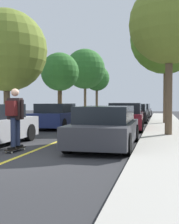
# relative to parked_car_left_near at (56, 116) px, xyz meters

# --- Properties ---
(ground) EXTENTS (80.00, 80.00, 0.00)m
(ground) POSITION_rel_parked_car_left_near_xyz_m (1.97, -8.54, -0.69)
(ground) COLOR #2D2D30
(sidewalk_right) EXTENTS (2.09, 56.00, 0.14)m
(sidewalk_right) POSITION_rel_parked_car_left_near_xyz_m (6.03, -8.54, -0.62)
(sidewalk_right) COLOR #ADA89E
(sidewalk_right) RESTS_ON ground
(center_line) EXTENTS (0.12, 39.20, 0.01)m
(center_line) POSITION_rel_parked_car_left_near_xyz_m (1.97, -4.54, -0.68)
(center_line) COLOR gold
(center_line) RESTS_ON ground
(parked_car_left_near) EXTENTS (1.98, 4.20, 1.39)m
(parked_car_left_near) POSITION_rel_parked_car_left_near_xyz_m (0.00, 0.00, 0.00)
(parked_car_left_near) COLOR navy
(parked_car_left_near) RESTS_ON ground
(parked_car_right_nearest) EXTENTS (1.99, 4.36, 1.34)m
(parked_car_right_nearest) POSITION_rel_parked_car_left_near_xyz_m (3.93, -6.07, -0.02)
(parked_car_right_nearest) COLOR #38383D
(parked_car_right_nearest) RESTS_ON ground
(parked_car_right_near) EXTENTS (1.99, 4.64, 1.43)m
(parked_car_right_near) POSITION_rel_parked_car_left_near_xyz_m (3.93, 0.14, 0.02)
(parked_car_right_near) COLOR maroon
(parked_car_right_near) RESTS_ON ground
(parked_car_right_far) EXTENTS (1.89, 4.26, 1.33)m
(parked_car_right_far) POSITION_rel_parked_car_left_near_xyz_m (3.93, 5.86, -0.03)
(parked_car_right_far) COLOR black
(parked_car_right_far) RESTS_ON ground
(parked_car_right_farthest) EXTENTS (1.97, 4.16, 1.30)m
(parked_car_right_farthest) POSITION_rel_parked_car_left_near_xyz_m (3.93, 12.59, -0.04)
(parked_car_right_farthest) COLOR #38383D
(parked_car_right_farthest) RESTS_ON ground
(street_tree_left_nearest) EXTENTS (4.25, 4.25, 6.14)m
(street_tree_left_nearest) POSITION_rel_parked_car_left_near_xyz_m (-2.10, -1.67, 3.45)
(street_tree_left_nearest) COLOR brown
(street_tree_left_nearest) RESTS_ON sidewalk_left
(street_tree_left_near) EXTENTS (3.05, 3.05, 5.26)m
(street_tree_left_near) POSITION_rel_parked_car_left_near_xyz_m (-2.10, 6.78, 3.16)
(street_tree_left_near) COLOR #4C3823
(street_tree_left_near) RESTS_ON sidewalk_left
(street_tree_left_far) EXTENTS (4.26, 4.26, 6.97)m
(street_tree_left_far) POSITION_rel_parked_car_left_near_xyz_m (-2.10, 15.03, 4.29)
(street_tree_left_far) COLOR brown
(street_tree_left_far) RESTS_ON sidewalk_left
(street_tree_left_farthest) EXTENTS (3.23, 3.23, 5.95)m
(street_tree_left_farthest) POSITION_rel_parked_car_left_near_xyz_m (-2.10, 21.07, 3.77)
(street_tree_left_farthest) COLOR brown
(street_tree_left_farthest) RESTS_ON sidewalk_left
(street_tree_right_nearest) EXTENTS (3.30, 3.30, 6.20)m
(street_tree_right_nearest) POSITION_rel_parked_car_left_near_xyz_m (6.04, -3.13, 3.98)
(street_tree_right_nearest) COLOR brown
(street_tree_right_nearest) RESTS_ON sidewalk_right
(street_tree_right_near) EXTENTS (4.55, 4.55, 7.67)m
(street_tree_right_near) POSITION_rel_parked_car_left_near_xyz_m (6.04, 3.82, 4.84)
(street_tree_right_near) COLOR brown
(street_tree_right_near) RESTS_ON sidewalk_right
(skateboard) EXTENTS (0.30, 0.86, 0.10)m
(skateboard) POSITION_rel_parked_car_left_near_xyz_m (1.48, -7.66, -0.60)
(skateboard) COLOR black
(skateboard) RESTS_ON ground
(skateboarder) EXTENTS (0.59, 0.71, 1.78)m
(skateboarder) POSITION_rel_parked_car_left_near_xyz_m (1.48, -7.70, 0.43)
(skateboarder) COLOR black
(skateboarder) RESTS_ON skateboard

